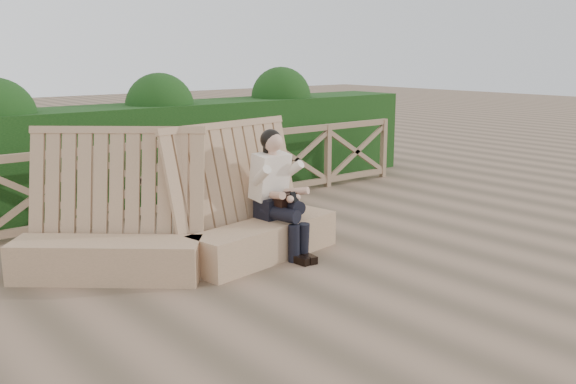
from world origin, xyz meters
TOP-DOWN VIEW (x-y plane):
  - ground at (0.00, 0.00)m, footprint 60.00×60.00m
  - bench at (-0.54, 1.34)m, footprint 3.58×1.89m
  - woman at (0.53, 1.08)m, footprint 0.45×0.93m
  - guardrail at (0.00, 3.50)m, footprint 10.10×0.09m
  - hedge at (0.00, 4.70)m, footprint 12.00×1.20m

SIDE VIEW (x-z plane):
  - ground at x=0.00m, z-range 0.00..0.00m
  - bench at x=-0.54m, z-range -0.39..1.16m
  - guardrail at x=0.00m, z-range 0.00..1.10m
  - hedge at x=0.00m, z-range 0.00..1.50m
  - woman at x=0.53m, z-range 0.03..1.48m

